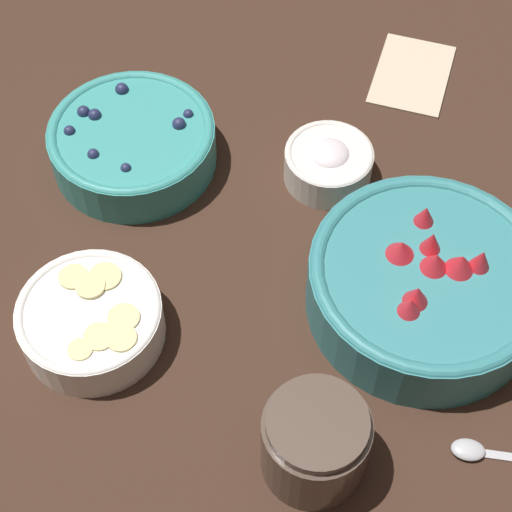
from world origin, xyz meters
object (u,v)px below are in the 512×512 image
bowl_blueberries (132,142)px  jar_chocolate (315,444)px  bowl_strawberries (426,282)px  bowl_bananas (91,319)px  bowl_cream (328,162)px

bowl_blueberries → jar_chocolate: size_ratio=1.97×
bowl_strawberries → bowl_bananas: bowl_strawberries is taller
jar_chocolate → bowl_bananas: bearing=53.1°
bowl_strawberries → bowl_cream: bowl_strawberries is taller
bowl_strawberries → bowl_cream: 0.19m
bowl_blueberries → jar_chocolate: 0.41m
bowl_strawberries → bowl_bananas: (-0.01, 0.34, -0.01)m
bowl_bananas → bowl_cream: bearing=-54.7°
bowl_blueberries → bowl_strawberries: bearing=-127.2°
bowl_cream → jar_chocolate: bearing=170.2°
bowl_strawberries → jar_chocolate: size_ratio=2.47×
bowl_cream → bowl_blueberries: bearing=78.7°
jar_chocolate → bowl_cream: bearing=-9.8°
bowl_blueberries → bowl_cream: size_ratio=1.90×
bowl_strawberries → jar_chocolate: (-0.16, 0.13, 0.00)m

